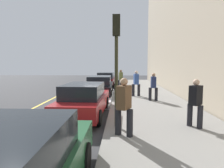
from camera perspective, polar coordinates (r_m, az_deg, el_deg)
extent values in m
plane|color=#333335|center=(14.95, -3.44, -3.46)|extent=(56.00, 56.00, 0.00)
cube|color=gray|center=(14.96, 9.25, -3.23)|extent=(28.00, 4.60, 0.15)
cube|color=gold|center=(15.61, -15.22, -3.25)|extent=(28.00, 0.14, 0.01)
cube|color=white|center=(13.83, -1.01, -3.74)|extent=(6.92, 0.56, 0.22)
cylinder|color=black|center=(5.26, -27.25, -17.98)|extent=(0.64, 0.22, 0.64)
cylinder|color=black|center=(4.71, -7.94, -20.22)|extent=(0.64, 0.22, 0.64)
cube|color=black|center=(3.23, -29.18, -16.15)|extent=(2.35, 1.61, 0.60)
cylinder|color=black|center=(10.87, -10.60, -5.31)|extent=(0.65, 0.24, 0.64)
cylinder|color=black|center=(10.57, -1.72, -5.53)|extent=(0.65, 0.24, 0.64)
cylinder|color=black|center=(8.15, -15.93, -9.14)|extent=(0.65, 0.24, 0.64)
cylinder|color=black|center=(7.74, -4.01, -9.72)|extent=(0.65, 0.24, 0.64)
cube|color=maroon|center=(9.23, -7.90, -5.51)|extent=(4.77, 1.94, 0.64)
cube|color=black|center=(8.90, -8.27, -1.88)|extent=(2.50, 1.67, 0.60)
cylinder|color=black|center=(16.52, -5.95, -1.49)|extent=(0.64, 0.23, 0.64)
cylinder|color=black|center=(16.39, -0.12, -1.52)|extent=(0.64, 0.23, 0.64)
cylinder|color=black|center=(13.67, -7.52, -3.01)|extent=(0.64, 0.23, 0.64)
cylinder|color=black|center=(13.51, -0.45, -3.06)|extent=(0.64, 0.23, 0.64)
cube|color=black|center=(14.96, -3.49, -1.17)|extent=(4.73, 1.89, 0.64)
cube|color=black|center=(14.67, -3.58, 1.13)|extent=(2.47, 1.65, 0.60)
cylinder|color=black|center=(22.98, -3.42, 0.55)|extent=(0.65, 0.24, 0.64)
cylinder|color=black|center=(22.82, 0.76, 0.52)|extent=(0.65, 0.24, 0.64)
cylinder|color=black|center=(20.29, -4.47, -0.14)|extent=(0.65, 0.24, 0.64)
cylinder|color=black|center=(20.10, 0.27, -0.18)|extent=(0.65, 0.24, 0.64)
cube|color=maroon|center=(21.51, -1.70, 0.93)|extent=(4.47, 1.94, 0.64)
cube|color=black|center=(21.24, -1.77, 2.55)|extent=(2.34, 1.67, 0.60)
cylinder|color=black|center=(13.94, 6.16, -1.79)|extent=(0.20, 0.20, 0.84)
cylinder|color=black|center=(14.01, 7.74, -1.77)|extent=(0.20, 0.20, 0.84)
cube|color=#335193|center=(13.90, 6.99, 1.40)|extent=(0.51, 0.35, 0.71)
sphere|color=beige|center=(13.87, 7.01, 3.35)|extent=(0.23, 0.23, 0.23)
cylinder|color=black|center=(12.41, 10.95, -2.88)|extent=(0.19, 0.19, 0.80)
cylinder|color=black|center=(12.46, 12.66, -2.88)|extent=(0.19, 0.19, 0.80)
cube|color=#1E284C|center=(12.35, 11.88, 0.51)|extent=(0.47, 0.30, 0.68)
sphere|color=tan|center=(12.31, 11.92, 2.60)|extent=(0.22, 0.22, 0.22)
cylinder|color=black|center=(7.76, 21.56, -8.30)|extent=(0.19, 0.19, 0.81)
cylinder|color=black|center=(7.59, 24.09, -8.70)|extent=(0.19, 0.19, 0.81)
cube|color=black|center=(7.53, 23.03, -2.99)|extent=(0.53, 0.54, 0.69)
sphere|color=#D8AD8C|center=(7.48, 23.16, 0.45)|extent=(0.22, 0.22, 0.22)
cylinder|color=black|center=(18.05, 3.13, -0.09)|extent=(0.19, 0.19, 0.82)
cylinder|color=black|center=(17.97, 1.94, -0.11)|extent=(0.19, 0.19, 0.82)
cube|color=brown|center=(17.95, 2.54, 2.31)|extent=(0.52, 0.39, 0.70)
sphere|color=brown|center=(17.92, 2.55, 3.78)|extent=(0.23, 0.23, 0.23)
cylinder|color=black|center=(6.20, 5.14, -11.19)|extent=(0.20, 0.20, 0.85)
cylinder|color=black|center=(6.37, 1.79, -10.73)|extent=(0.20, 0.20, 0.85)
cube|color=brown|center=(6.10, 3.48, -3.85)|extent=(0.58, 0.49, 0.73)
sphere|color=tan|center=(6.04, 3.51, 0.65)|extent=(0.24, 0.24, 0.24)
cylinder|color=#2D2D19|center=(6.92, 1.25, 0.52)|extent=(0.12, 0.12, 3.20)
cube|color=black|center=(7.02, 1.28, 16.57)|extent=(0.26, 0.26, 0.70)
sphere|color=red|center=(7.21, 1.32, 17.99)|extent=(0.14, 0.14, 0.14)
sphere|color=orange|center=(7.17, 1.31, 16.27)|extent=(0.14, 0.14, 0.14)
sphere|color=green|center=(7.13, 1.31, 14.53)|extent=(0.14, 0.14, 0.14)
cube|color=black|center=(18.39, 2.66, -0.44)|extent=(0.34, 0.22, 0.53)
cylinder|color=#4C4C4C|center=(18.34, 2.66, 0.94)|extent=(0.03, 0.03, 0.36)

